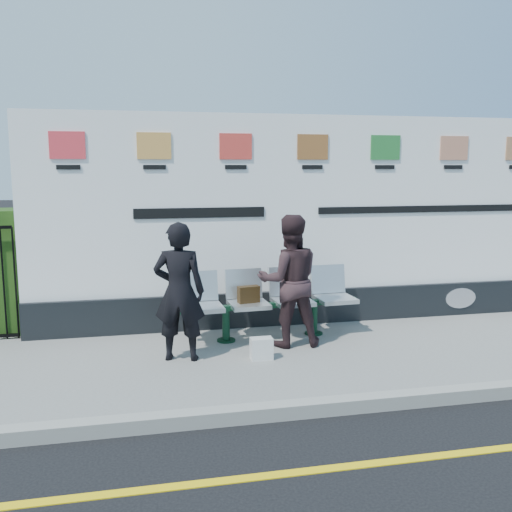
{
  "coord_description": "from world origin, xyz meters",
  "views": [
    {
      "loc": [
        -2.0,
        -4.02,
        2.4
      ],
      "look_at": [
        -0.46,
        3.11,
        1.25
      ],
      "focal_mm": 40.0,
      "sensor_mm": 36.0,
      "label": 1
    }
  ],
  "objects_px": {
    "woman_left": "(179,292)",
    "woman_right": "(289,281)",
    "billboard": "(310,235)",
    "bench": "(271,319)"
  },
  "relations": [
    {
      "from": "billboard",
      "to": "bench",
      "type": "xyz_separation_m",
      "value": [
        -0.74,
        -0.67,
        -1.05
      ]
    },
    {
      "from": "bench",
      "to": "woman_right",
      "type": "height_order",
      "value": "woman_right"
    },
    {
      "from": "woman_left",
      "to": "bench",
      "type": "bearing_deg",
      "value": -140.78
    },
    {
      "from": "woman_left",
      "to": "woman_right",
      "type": "bearing_deg",
      "value": -156.06
    },
    {
      "from": "woman_left",
      "to": "woman_right",
      "type": "xyz_separation_m",
      "value": [
        1.42,
        0.27,
        0.02
      ]
    },
    {
      "from": "billboard",
      "to": "woman_left",
      "type": "height_order",
      "value": "billboard"
    },
    {
      "from": "billboard",
      "to": "woman_right",
      "type": "relative_size",
      "value": 4.75
    },
    {
      "from": "bench",
      "to": "woman_left",
      "type": "height_order",
      "value": "woman_left"
    },
    {
      "from": "billboard",
      "to": "woman_left",
      "type": "bearing_deg",
      "value": -147.16
    },
    {
      "from": "billboard",
      "to": "woman_right",
      "type": "height_order",
      "value": "billboard"
    }
  ]
}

